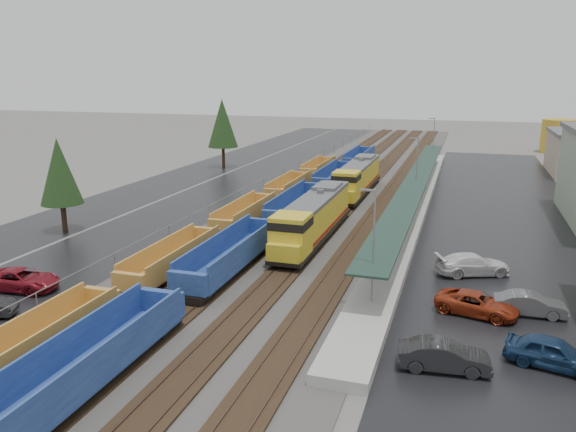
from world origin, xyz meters
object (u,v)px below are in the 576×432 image
parked_car_east_d (553,353)px  storage_tank (558,136)px  parked_car_east_e (530,305)px  locomotive_lead (313,218)px  parked_car_east_b (477,304)px  well_string_yellow (214,234)px  parked_car_west_c (21,280)px  parked_car_east_c (473,264)px  parked_car_east_a (444,356)px  well_string_blue (270,227)px  locomotive_trail (357,178)px

parked_car_east_d → storage_tank: bearing=6.0°
parked_car_east_e → locomotive_lead: bearing=54.1°
storage_tank → parked_car_east_b: storage_tank is taller
well_string_yellow → parked_car_west_c: bearing=-122.5°
parked_car_west_c → parked_car_east_c: 32.89m
parked_car_west_c → parked_car_east_a: parked_car_east_a is taller
parked_car_east_c → parked_car_east_d: (3.92, -13.33, 0.00)m
locomotive_lead → parked_car_east_a: 23.17m
parked_car_east_b → parked_car_east_e: (3.18, 0.88, 0.01)m
parked_car_east_c → parked_car_west_c: bearing=89.6°
storage_tank → well_string_yellow: bearing=-116.2°
well_string_blue → storage_tank: 80.02m
locomotive_lead → parked_car_east_b: 18.36m
locomotive_trail → parked_car_east_c: 28.80m
parked_car_west_c → parked_car_east_b: parked_car_west_c is taller
parked_car_east_d → locomotive_lead: bearing=58.5°
parked_car_east_b → parked_car_east_e: size_ratio=1.16×
well_string_yellow → parked_car_east_e: bearing=-16.3°
locomotive_trail → parked_car_east_c: size_ratio=3.40×
parked_car_east_c → parked_car_east_d: 13.90m
locomotive_trail → parked_car_east_b: locomotive_trail is taller
storage_tank → parked_car_east_b: bearing=-100.4°
parked_car_east_d → parked_car_east_e: size_ratio=1.09×
parked_car_east_c → storage_tank: bearing=-34.9°
well_string_yellow → parked_car_east_a: bearing=-38.2°
locomotive_lead → parked_car_east_e: size_ratio=4.31×
well_string_yellow → parked_car_east_a: (20.26, -15.95, -0.33)m
locomotive_trail → well_string_yellow: locomotive_trail is taller
locomotive_lead → parked_car_east_c: locomotive_lead is taller
well_string_yellow → parked_car_east_c: 21.71m
parked_car_west_c → well_string_blue: bearing=-41.9°
parked_car_east_d → parked_car_east_a: bearing=123.8°
parked_car_east_a → parked_car_east_d: (5.36, 1.98, 0.04)m
storage_tank → parked_car_east_c: 78.45m
storage_tank → parked_car_east_c: size_ratio=1.15×
parked_car_east_b → parked_car_east_c: 7.57m
parked_car_west_c → parked_car_east_d: bearing=-96.2°
parked_car_east_a → parked_car_east_e: 9.90m
storage_tank → parked_car_east_b: size_ratio=1.25×
parked_car_east_e → parked_car_east_a: bearing=147.4°
storage_tank → parked_car_east_a: size_ratio=1.36×
well_string_yellow → parked_car_east_d: well_string_yellow is taller
well_string_blue → storage_tank: storage_tank is taller
well_string_yellow → parked_car_west_c: 16.00m
well_string_yellow → parked_car_east_d: (25.62, -13.97, -0.29)m
parked_car_east_d → parked_car_east_e: 6.67m
parked_car_west_c → parked_car_east_d: (34.20, -0.48, 0.06)m
well_string_blue → parked_car_east_e: (21.11, -10.83, -0.50)m
locomotive_lead → well_string_yellow: (-8.00, -3.65, -1.19)m
locomotive_trail → locomotive_lead: bearing=-90.0°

